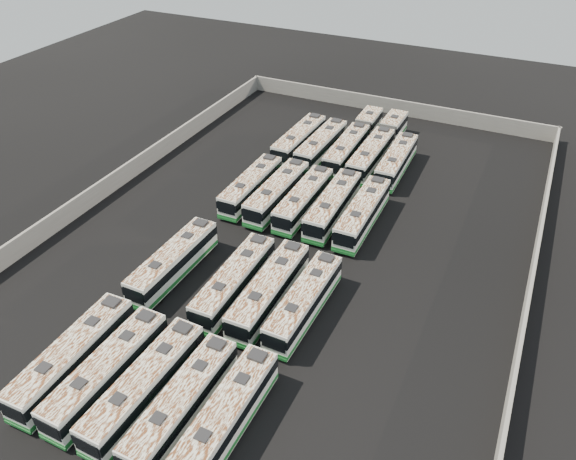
% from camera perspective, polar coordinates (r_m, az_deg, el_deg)
% --- Properties ---
extents(ground, '(140.00, 140.00, 0.00)m').
position_cam_1_polar(ground, '(55.10, -0.33, -1.80)').
color(ground, black).
rests_on(ground, ground).
extents(perimeter_wall, '(45.20, 73.20, 2.20)m').
position_cam_1_polar(perimeter_wall, '(54.45, -0.33, -0.87)').
color(perimeter_wall, slate).
rests_on(perimeter_wall, ground).
extents(bus_front_far_left, '(2.64, 11.50, 3.23)m').
position_cam_1_polar(bus_front_far_left, '(45.21, -20.99, -11.92)').
color(bus_front_far_left, silver).
rests_on(bus_front_far_left, ground).
extents(bus_front_left, '(2.56, 11.28, 3.17)m').
position_cam_1_polar(bus_front_left, '(43.42, -17.87, -13.52)').
color(bus_front_left, silver).
rests_on(bus_front_left, ground).
extents(bus_front_center, '(2.69, 11.40, 3.20)m').
position_cam_1_polar(bus_front_center, '(41.81, -14.32, -15.08)').
color(bus_front_center, silver).
rests_on(bus_front_center, ground).
extents(bus_front_right, '(2.41, 11.04, 3.10)m').
position_cam_1_polar(bus_front_right, '(40.37, -10.71, -16.93)').
color(bus_front_right, silver).
rests_on(bus_front_right, ground).
extents(bus_front_far_right, '(2.40, 11.19, 3.15)m').
position_cam_1_polar(bus_front_far_right, '(39.19, -6.45, -18.51)').
color(bus_front_far_right, silver).
rests_on(bus_front_far_right, ground).
extents(bus_midfront_far_left, '(2.52, 11.17, 3.14)m').
position_cam_1_polar(bus_midfront_far_left, '(51.78, -11.56, -3.17)').
color(bus_midfront_far_left, silver).
rests_on(bus_midfront_far_left, ground).
extents(bus_midfront_center, '(2.55, 11.28, 3.17)m').
position_cam_1_polar(bus_midfront_center, '(48.77, -5.48, -5.23)').
color(bus_midfront_center, silver).
rests_on(bus_midfront_center, ground).
extents(bus_midfront_right, '(2.52, 11.48, 3.23)m').
position_cam_1_polar(bus_midfront_right, '(47.64, -1.93, -6.17)').
color(bus_midfront_right, silver).
rests_on(bus_midfront_right, ground).
extents(bus_midfront_far_right, '(2.50, 11.04, 3.10)m').
position_cam_1_polar(bus_midfront_far_right, '(46.68, 1.64, -7.30)').
color(bus_midfront_far_right, silver).
rests_on(bus_midfront_far_right, ground).
extents(bus_midback_far_left, '(2.40, 10.98, 3.09)m').
position_cam_1_polar(bus_midback_far_left, '(62.04, -3.77, 4.48)').
color(bus_midback_far_left, silver).
rests_on(bus_midback_far_left, ground).
extents(bus_midback_left, '(2.53, 11.35, 3.19)m').
position_cam_1_polar(bus_midback_left, '(60.64, -1.11, 3.83)').
color(bus_midback_left, silver).
rests_on(bus_midback_left, ground).
extents(bus_midback_center, '(2.33, 11.00, 3.10)m').
position_cam_1_polar(bus_midback_center, '(59.54, 1.59, 3.13)').
color(bus_midback_center, silver).
rests_on(bus_midback_center, ground).
extents(bus_midback_right, '(2.65, 11.42, 3.20)m').
position_cam_1_polar(bus_midback_right, '(58.65, 4.58, 2.54)').
color(bus_midback_right, silver).
rests_on(bus_midback_right, ground).
extents(bus_midback_far_right, '(2.50, 11.39, 3.20)m').
position_cam_1_polar(bus_midback_far_right, '(57.67, 7.58, 1.70)').
color(bus_midback_far_right, silver).
rests_on(bus_midback_far_right, ground).
extents(bus_back_far_left, '(2.61, 11.38, 3.19)m').
position_cam_1_polar(bus_back_far_left, '(71.99, 1.14, 9.14)').
color(bus_back_far_left, silver).
rests_on(bus_back_far_left, ground).
extents(bus_back_left, '(2.65, 11.30, 3.17)m').
position_cam_1_polar(bus_back_left, '(70.79, 3.39, 8.60)').
color(bus_back_left, silver).
rests_on(bus_back_left, ground).
extents(bus_back_center, '(2.62, 17.20, 3.11)m').
position_cam_1_polar(bus_back_center, '(72.47, 6.74, 9.05)').
color(bus_back_center, silver).
rests_on(bus_back_center, ground).
extents(bus_back_right, '(2.53, 17.57, 3.18)m').
position_cam_1_polar(bus_back_right, '(71.55, 9.18, 8.51)').
color(bus_back_right, silver).
rests_on(bus_back_right, ground).
extents(bus_back_far_right, '(2.53, 11.09, 3.11)m').
position_cam_1_polar(bus_back_far_right, '(68.22, 10.95, 6.90)').
color(bus_back_far_right, silver).
rests_on(bus_back_far_right, ground).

